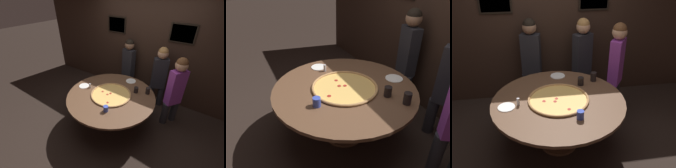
% 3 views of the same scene
% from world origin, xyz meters
% --- Properties ---
extents(ground_plane, '(24.00, 24.00, 0.00)m').
position_xyz_m(ground_plane, '(0.00, 0.00, 0.00)').
color(ground_plane, black).
extents(back_wall, '(6.40, 0.08, 2.60)m').
position_xyz_m(back_wall, '(0.00, 1.47, 1.30)').
color(back_wall, black).
rests_on(back_wall, ground_plane).
extents(dining_table, '(1.74, 1.74, 0.74)m').
position_xyz_m(dining_table, '(0.00, 0.00, 0.62)').
color(dining_table, brown).
rests_on(dining_table, ground_plane).
extents(giant_pizza, '(0.80, 0.80, 0.03)m').
position_xyz_m(giant_pizza, '(0.00, 0.00, 0.75)').
color(giant_pizza, '#EAB75B').
rests_on(giant_pizza, dining_table).
extents(drink_cup_far_right, '(0.09, 0.09, 0.12)m').
position_xyz_m(drink_cup_far_right, '(0.37, 0.35, 0.80)').
color(drink_cup_far_right, black).
rests_on(drink_cup_far_right, dining_table).
extents(drink_cup_by_shaker, '(0.09, 0.09, 0.11)m').
position_xyz_m(drink_cup_by_shaker, '(0.20, -0.44, 0.79)').
color(drink_cup_by_shaker, '#384CB7').
rests_on(drink_cup_by_shaker, dining_table).
extents(drink_cup_centre_back, '(0.09, 0.09, 0.13)m').
position_xyz_m(drink_cup_centre_back, '(0.58, 0.45, 0.81)').
color(drink_cup_centre_back, black).
rests_on(drink_cup_centre_back, dining_table).
extents(white_plate_near_front, '(0.22, 0.22, 0.01)m').
position_xyz_m(white_plate_near_front, '(0.08, 0.68, 0.74)').
color(white_plate_near_front, white).
rests_on(white_plate_near_front, dining_table).
extents(white_plate_far_back, '(0.21, 0.21, 0.01)m').
position_xyz_m(white_plate_far_back, '(-0.66, -0.07, 0.74)').
color(white_plate_far_back, white).
rests_on(white_plate_far_back, dining_table).
extents(condiment_shaker, '(0.04, 0.04, 0.10)m').
position_xyz_m(condiment_shaker, '(-0.51, -0.04, 0.79)').
color(condiment_shaker, silver).
rests_on(condiment_shaker, dining_table).
extents(diner_side_left, '(0.33, 0.39, 1.52)m').
position_xyz_m(diner_side_left, '(1.03, 0.73, 0.86)').
color(diner_side_left, '#232328').
rests_on(diner_side_left, ground_plane).
extents(diner_far_left, '(0.40, 0.29, 1.51)m').
position_xyz_m(diner_far_left, '(0.56, 1.13, 0.85)').
color(diner_far_left, '#232328').
rests_on(diner_far_left, ground_plane).
extents(diner_side_right, '(0.40, 0.24, 1.51)m').
position_xyz_m(diner_side_right, '(-0.30, 1.23, 0.86)').
color(diner_side_right, '#232328').
rests_on(diner_side_right, ground_plane).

